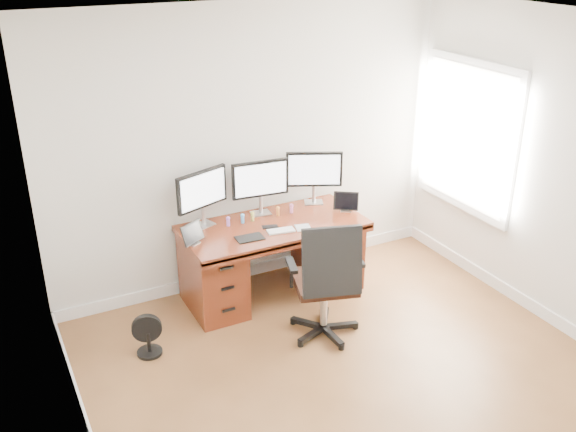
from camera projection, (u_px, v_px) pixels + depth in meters
name	position (u px, v px, depth m)	size (l,w,h in m)	color
ground	(380.00, 405.00, 4.78)	(4.50, 4.50, 0.00)	brown
back_wall	(252.00, 149.00, 6.05)	(4.00, 0.10, 2.70)	silver
desk	(272.00, 256.00, 6.10)	(1.70, 0.80, 0.75)	#5C2312
office_chair	(326.00, 299.00, 5.45)	(0.74, 0.74, 1.11)	black
floor_fan	(148.00, 336.00, 5.29)	(0.25, 0.21, 0.36)	black
monitor_left	(202.00, 191.00, 5.77)	(0.53, 0.22, 0.53)	silver
monitor_center	(260.00, 181.00, 6.01)	(0.55, 0.16, 0.53)	silver
monitor_right	(314.00, 171.00, 6.26)	(0.51, 0.27, 0.53)	silver
tablet_left	(193.00, 235.00, 5.53)	(0.24, 0.18, 0.19)	silver
tablet_right	(346.00, 203.00, 6.18)	(0.23, 0.19, 0.19)	silver
keyboard	(281.00, 231.00, 5.78)	(0.25, 0.11, 0.01)	white
trackpad	(303.00, 228.00, 5.85)	(0.14, 0.14, 0.01)	#B7BABF
drawing_tablet	(250.00, 238.00, 5.65)	(0.24, 0.15, 0.01)	black
phone	(270.00, 227.00, 5.87)	(0.14, 0.07, 0.01)	black
figurine_purple	(228.00, 221.00, 5.87)	(0.04, 0.04, 0.10)	#AD6BD9
figurine_blue	(243.00, 218.00, 5.93)	(0.04, 0.04, 0.10)	#57A6F4
figurine_yellow	(252.00, 216.00, 5.97)	(0.04, 0.04, 0.10)	#C9C457
figurine_orange	(278.00, 211.00, 6.08)	(0.04, 0.04, 0.10)	orange
figurine_pink	(292.00, 208.00, 6.15)	(0.04, 0.04, 0.10)	pink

